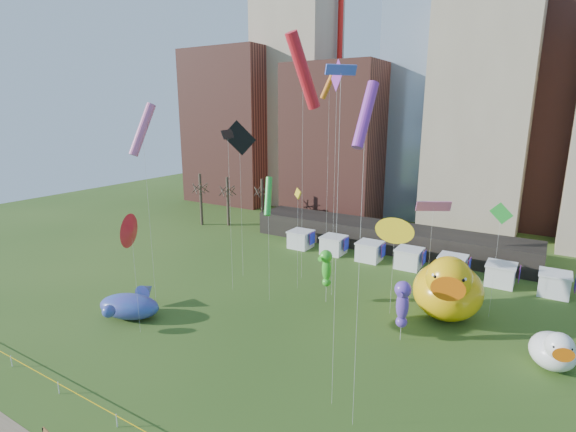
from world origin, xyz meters
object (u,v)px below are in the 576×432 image
Objects in this scene: big_duck at (448,288)px; seahorse_green at (326,265)px; seahorse_purple at (402,301)px; whale_inflatable at (131,305)px; small_duck at (554,350)px.

big_duck is 11.24m from seahorse_green.
seahorse_purple is 0.72× the size of whale_inflatable.
big_duck reaches higher than seahorse_green.
big_duck is 9.47m from small_duck.
big_duck is 1.71× the size of seahorse_purple.
big_duck reaches higher than seahorse_purple.
small_duck reaches higher than whale_inflatable.
whale_inflatable is (-33.20, -10.66, -0.37)m from small_duck.
whale_inflatable is at bearing -161.63° from seahorse_purple.
big_duck is 28.89m from whale_inflatable.
big_duck is at bearing 65.40° from seahorse_purple.
seahorse_green is at bearing 161.47° from small_duck.
seahorse_purple reaches higher than whale_inflatable.
seahorse_purple is at bearing -121.60° from big_duck.
small_duck is 19.50m from seahorse_green.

